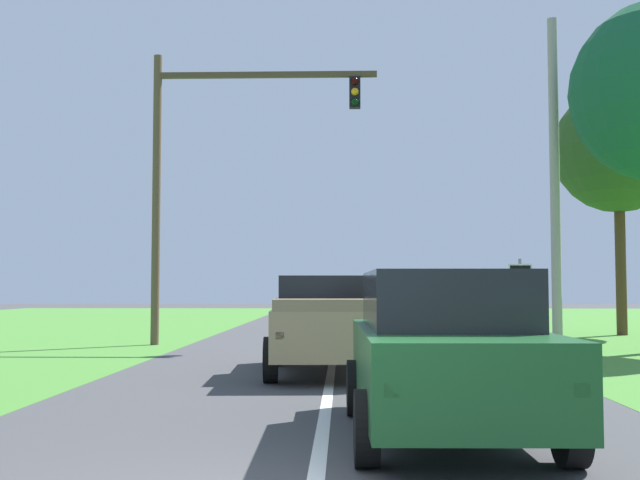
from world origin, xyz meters
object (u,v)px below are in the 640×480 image
red_suv_near (444,349)px  pickup_truck_lead (327,323)px  utility_pole_right (555,180)px  traffic_light (209,156)px  oak_tree_right (618,150)px  keep_moving_sign (520,292)px

red_suv_near → pickup_truck_lead: size_ratio=0.97×
red_suv_near → utility_pole_right: 14.90m
traffic_light → oak_tree_right: (13.49, 4.93, 0.99)m
red_suv_near → traffic_light: 15.16m
utility_pole_right → oak_tree_right: bearing=54.5°
red_suv_near → traffic_light: bearing=110.2°
keep_moving_sign → oak_tree_right: size_ratio=0.27×
pickup_truck_lead → keep_moving_sign: (4.81, 4.91, 0.56)m
oak_tree_right → utility_pole_right: utility_pole_right is taller
traffic_light → red_suv_near: bearing=-69.8°
pickup_truck_lead → utility_pole_right: (6.37, 7.33, 3.74)m
traffic_light → oak_tree_right: size_ratio=0.97×
red_suv_near → keep_moving_sign: bearing=73.2°
red_suv_near → keep_moving_sign: size_ratio=2.00×
pickup_truck_lead → utility_pole_right: utility_pole_right is taller
traffic_light → utility_pole_right: bearing=-0.2°
oak_tree_right → utility_pole_right: (-3.55, -4.97, -1.74)m
pickup_truck_lead → traffic_light: bearing=115.8°
traffic_light → oak_tree_right: 14.39m
pickup_truck_lead → oak_tree_right: (9.92, 12.29, 5.48)m
utility_pole_right → pickup_truck_lead: bearing=-131.0°
traffic_light → keep_moving_sign: bearing=-16.3°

